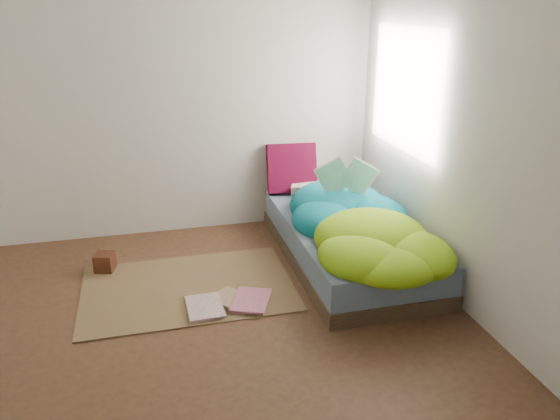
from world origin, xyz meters
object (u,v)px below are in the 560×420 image
at_px(floor_book_b, 234,300).
at_px(open_book, 347,166).
at_px(bed, 347,242).
at_px(pillow_magenta, 292,168).
at_px(wooden_box, 105,262).
at_px(floor_book_a, 187,310).

bearing_deg(floor_book_b, open_book, 51.51).
height_order(bed, open_book, open_book).
relative_size(pillow_magenta, wooden_box, 3.18).
distance_m(open_book, wooden_box, 2.14).
relative_size(open_book, floor_book_a, 1.20).
bearing_deg(pillow_magenta, bed, -69.46).
bearing_deg(wooden_box, floor_book_b, -39.00).
height_order(open_book, floor_book_b, open_book).
bearing_deg(floor_book_a, wooden_box, 124.71).
bearing_deg(open_book, floor_book_a, -140.69).
relative_size(bed, floor_book_b, 5.74).
height_order(pillow_magenta, wooden_box, pillow_magenta).
bearing_deg(bed, wooden_box, 171.85).
relative_size(pillow_magenta, floor_book_b, 1.34).
distance_m(bed, open_book, 0.65).
bearing_deg(floor_book_b, wooden_box, 163.85).
bearing_deg(floor_book_b, pillow_magenta, 82.17).
xyz_separation_m(pillow_magenta, open_book, (0.26, -0.79, 0.23)).
xyz_separation_m(bed, pillow_magenta, (-0.25, 0.91, 0.41)).
bearing_deg(bed, pillow_magenta, 105.20).
height_order(bed, wooden_box, bed).
height_order(open_book, floor_book_a, open_book).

